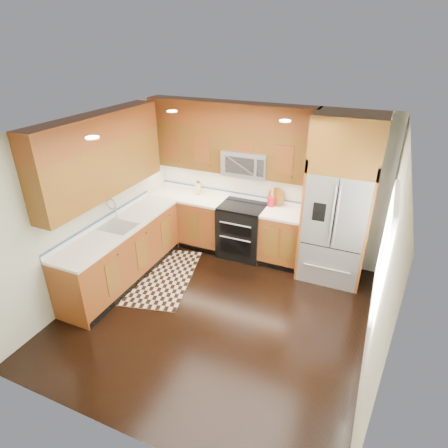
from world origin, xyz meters
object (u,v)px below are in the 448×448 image
at_px(range, 242,230).
at_px(refrigerator, 339,202).
at_px(knife_block, 198,188).
at_px(rug, 161,276).
at_px(utensil_crock, 271,199).

xyz_separation_m(range, refrigerator, (1.55, -0.04, 0.83)).
bearing_deg(range, knife_block, 168.10).
height_order(refrigerator, rug, refrigerator).
xyz_separation_m(range, rug, (-0.95, -1.21, -0.46)).
relative_size(refrigerator, utensil_crock, 7.34).
bearing_deg(utensil_crock, refrigerator, -11.32).
xyz_separation_m(refrigerator, utensil_crock, (-1.11, 0.22, -0.24)).
relative_size(range, utensil_crock, 2.67).
relative_size(knife_block, utensil_crock, 0.69).
bearing_deg(range, rug, -128.19).
distance_m(refrigerator, rug, 3.05).
bearing_deg(utensil_crock, range, -157.29).
bearing_deg(knife_block, refrigerator, -5.42).
bearing_deg(knife_block, range, -11.90).
bearing_deg(rug, utensil_crock, 31.39).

